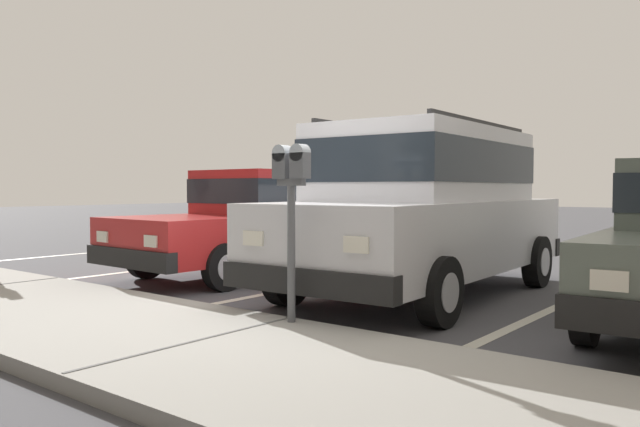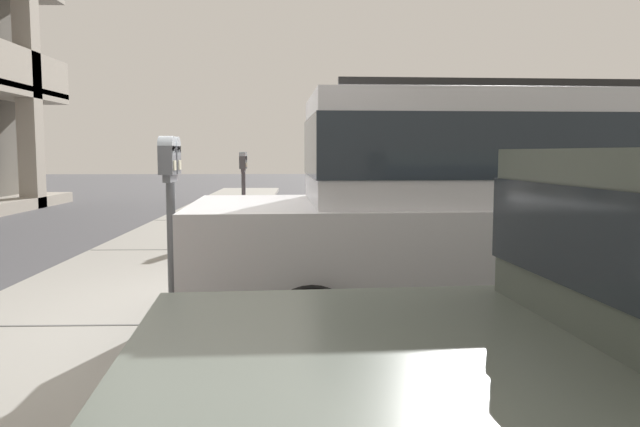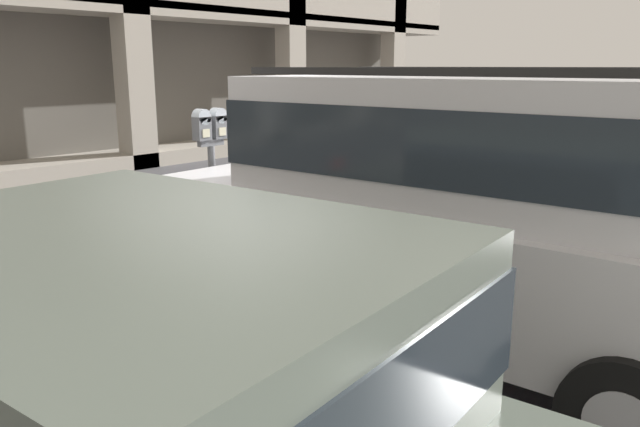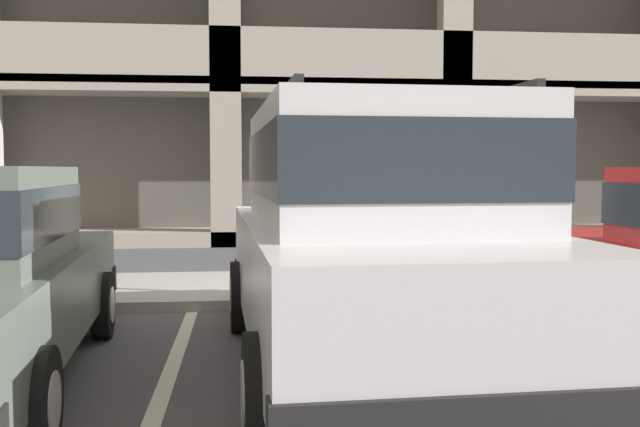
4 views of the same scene
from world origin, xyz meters
name	(u,v)px [view 1 (image 1 of 4)]	position (x,y,z in m)	size (l,w,h in m)	color
ground_plane	(306,332)	(0.00, 0.00, -0.05)	(80.00, 80.00, 0.10)	#4C4C51
sidewalk	(197,348)	(0.00, 1.30, 0.06)	(40.00, 2.20, 0.12)	#9E9B93
parking_stall_lines	(285,290)	(1.51, -1.40, 0.00)	(12.19, 4.80, 0.01)	silver
silver_suv	(424,204)	(-0.02, -2.18, 1.09)	(2.16, 4.85, 2.03)	silver
dark_hatchback	(262,219)	(2.84, -2.40, 0.82)	(1.96, 4.54, 1.54)	red
parking_meter_near	(291,190)	(-0.13, 0.35, 1.26)	(0.35, 0.12, 1.53)	#595B60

